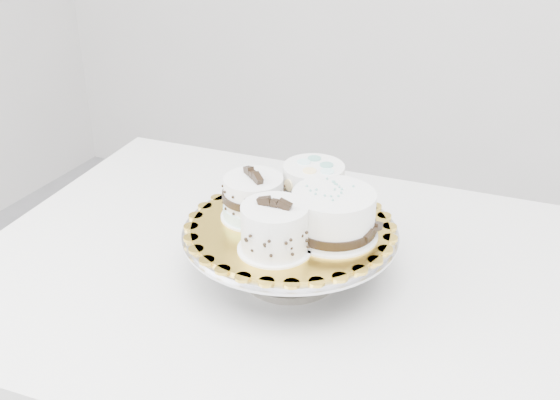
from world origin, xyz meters
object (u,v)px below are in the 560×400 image
at_px(cake_board, 290,227).
at_px(cake_ribbon, 334,216).
at_px(table, 325,320).
at_px(cake_dots, 313,186).
at_px(cake_stand, 290,244).
at_px(cake_banded, 254,199).
at_px(cake_swirl, 275,229).

distance_m(cake_board, cake_ribbon, 0.08).
relative_size(table, cake_dots, 10.28).
height_order(cake_board, cake_ribbon, cake_ribbon).
relative_size(cake_stand, cake_banded, 2.58).
bearing_deg(cake_swirl, cake_banded, 131.78).
xyz_separation_m(cake_board, cake_ribbon, (0.07, 0.00, 0.03)).
bearing_deg(table, cake_ribbon, -56.74).
bearing_deg(cake_stand, cake_banded, 179.34).
relative_size(cake_stand, cake_ribbon, 2.31).
distance_m(table, cake_ribbon, 0.21).
height_order(table, cake_dots, cake_dots).
distance_m(cake_banded, cake_ribbon, 0.13).
bearing_deg(table, cake_dots, 129.03).
height_order(table, cake_banded, cake_banded).
xyz_separation_m(table, cake_dots, (-0.05, 0.05, 0.21)).
bearing_deg(cake_ribbon, cake_dots, 138.95).
relative_size(table, cake_banded, 9.54).
bearing_deg(table, cake_swirl, -118.67).
bearing_deg(cake_stand, table, 25.59).
bearing_deg(cake_banded, table, 49.51).
height_order(cake_stand, cake_dots, cake_dots).
xyz_separation_m(cake_stand, cake_swirl, (0.01, -0.07, 0.07)).
relative_size(cake_dots, cake_ribbon, 0.83).
bearing_deg(cake_banded, cake_swirl, -7.76).
distance_m(cake_dots, cake_ribbon, 0.09).
bearing_deg(cake_board, table, 25.59).
bearing_deg(cake_ribbon, table, 134.89).
xyz_separation_m(cake_stand, cake_dots, (0.01, 0.07, 0.07)).
bearing_deg(cake_stand, cake_ribbon, 1.94).
bearing_deg(cake_dots, cake_ribbon, -56.84).
xyz_separation_m(cake_swirl, cake_dots, (-0.00, 0.14, 0.00)).
height_order(cake_stand, cake_ribbon, cake_ribbon).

